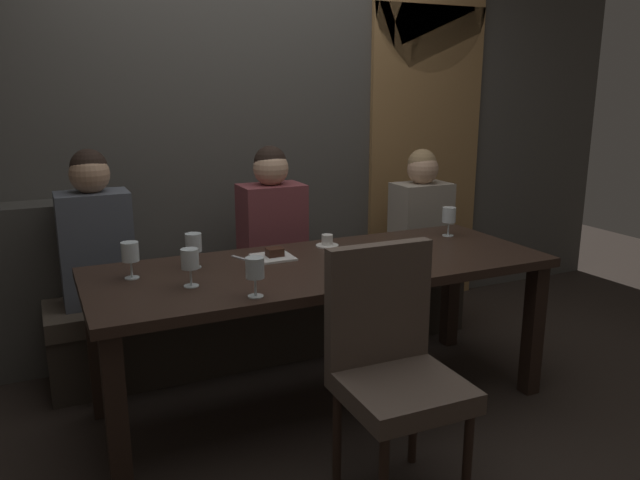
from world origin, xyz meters
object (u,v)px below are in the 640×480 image
at_px(diner_redhead, 95,232).
at_px(wine_glass_far_left, 255,269).
at_px(wine_glass_far_right, 130,253).
at_px(espresso_cup, 327,242).
at_px(banquette_bench, 273,315).
at_px(diner_bearded, 272,219).
at_px(fork_on_table, 243,259).
at_px(dining_table, 323,280).
at_px(wine_glass_end_left, 194,244).
at_px(wine_glass_center_back, 190,260).
at_px(chair_near_side, 392,357).
at_px(wine_glass_center_front, 449,216).
at_px(diner_far_end, 421,208).
at_px(dessert_plate, 274,255).

bearing_deg(diner_redhead, wine_glass_far_left, -64.49).
xyz_separation_m(wine_glass_far_right, espresso_cup, (1.02, 0.14, -0.09)).
bearing_deg(banquette_bench, diner_redhead, 178.41).
height_order(diner_bearded, fork_on_table, diner_bearded).
xyz_separation_m(dining_table, wine_glass_end_left, (-0.58, 0.18, 0.20)).
relative_size(dining_table, banquette_bench, 0.88).
bearing_deg(wine_glass_center_back, diner_redhead, 110.23).
xyz_separation_m(diner_redhead, fork_on_table, (0.63, -0.51, -0.09)).
bearing_deg(wine_glass_center_back, wine_glass_far_right, 133.18).
bearing_deg(chair_near_side, wine_glass_center_front, 44.80).
height_order(diner_redhead, wine_glass_end_left, diner_redhead).
xyz_separation_m(wine_glass_center_back, espresso_cup, (0.81, 0.36, -0.09)).
distance_m(diner_redhead, wine_glass_center_front, 1.91).
xyz_separation_m(wine_glass_far_left, espresso_cup, (0.61, 0.60, -0.09)).
height_order(diner_far_end, dessert_plate, diner_far_end).
bearing_deg(banquette_bench, fork_on_table, -124.26).
relative_size(dining_table, dessert_plate, 11.58).
relative_size(diner_bearded, wine_glass_end_left, 4.82).
xyz_separation_m(diner_far_end, wine_glass_far_right, (-1.92, -0.59, 0.07)).
distance_m(wine_glass_far_right, fork_on_table, 0.56).
bearing_deg(chair_near_side, wine_glass_end_left, 120.42).
height_order(banquette_bench, diner_bearded, diner_bearded).
height_order(wine_glass_far_right, espresso_cup, wine_glass_far_right).
height_order(diner_redhead, diner_bearded, diner_redhead).
xyz_separation_m(dining_table, espresso_cup, (0.15, 0.27, 0.11)).
bearing_deg(wine_glass_center_front, diner_bearded, 150.57).
height_order(diner_far_end, wine_glass_center_back, diner_far_end).
height_order(diner_far_end, espresso_cup, diner_far_end).
relative_size(dining_table, diner_bearded, 2.79).
relative_size(wine_glass_center_back, dessert_plate, 0.86).
height_order(banquette_bench, wine_glass_center_front, wine_glass_center_front).
xyz_separation_m(dining_table, diner_far_end, (1.04, 0.72, 0.14)).
relative_size(wine_glass_far_left, dessert_plate, 0.86).
height_order(wine_glass_center_back, fork_on_table, wine_glass_center_back).
height_order(wine_glass_end_left, dessert_plate, wine_glass_end_left).
height_order(wine_glass_center_back, wine_glass_far_right, same).
bearing_deg(espresso_cup, wine_glass_far_right, -172.26).
distance_m(diner_far_end, wine_glass_center_back, 1.89).
bearing_deg(diner_far_end, fork_on_table, -159.81).
xyz_separation_m(diner_far_end, wine_glass_center_front, (-0.17, -0.52, 0.07)).
bearing_deg(espresso_cup, banquette_bench, 109.82).
distance_m(wine_glass_end_left, wine_glass_far_left, 0.52).
distance_m(diner_far_end, wine_glass_center_front, 0.55).
height_order(wine_glass_center_front, dessert_plate, wine_glass_center_front).
bearing_deg(diner_bearded, wine_glass_center_back, -130.39).
bearing_deg(diner_far_end, chair_near_side, -127.20).
xyz_separation_m(dining_table, diner_bearded, (0.00, 0.69, 0.17)).
xyz_separation_m(diner_bearded, wine_glass_end_left, (-0.58, -0.51, 0.03)).
distance_m(banquette_bench, diner_bearded, 0.60).
height_order(diner_redhead, wine_glass_far_right, diner_redhead).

